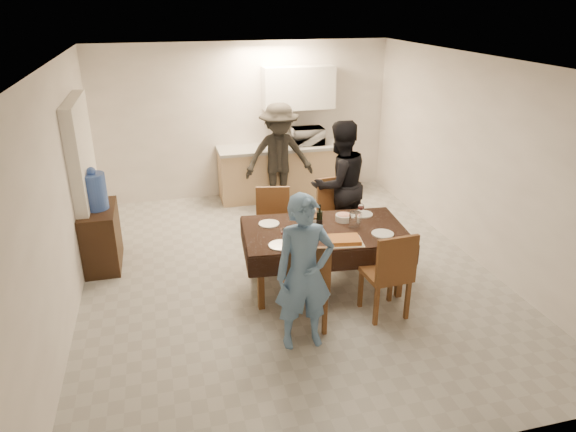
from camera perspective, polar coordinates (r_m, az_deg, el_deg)
name	(u,v)px	position (r m, az deg, el deg)	size (l,w,h in m)	color
floor	(288,272)	(6.59, 0.03, -6.26)	(5.00, 6.00, 0.02)	#ABACA7
ceiling	(288,61)	(5.78, 0.04, 16.83)	(5.00, 6.00, 0.02)	white
wall_back	(245,121)	(8.90, -4.85, 10.46)	(5.00, 0.02, 2.60)	white
wall_front	(401,316)	(3.51, 12.50, -10.83)	(5.00, 0.02, 2.60)	white
wall_left	(62,194)	(5.99, -23.84, 2.25)	(0.02, 6.00, 2.60)	white
wall_right	(476,160)	(7.08, 20.14, 5.84)	(0.02, 6.00, 2.60)	white
stub_partition	(85,180)	(7.18, -21.61, 3.74)	(0.15, 1.40, 2.10)	silver
kitchen_base_cabinet	(283,173)	(8.94, -0.51, 4.83)	(2.20, 0.60, 0.86)	tan
kitchen_worktop	(283,147)	(8.81, -0.52, 7.64)	(2.24, 0.64, 0.05)	#9B9B96
upper_cabinet	(299,88)	(8.81, 1.18, 14.06)	(1.20, 0.34, 0.70)	silver
dining_table	(325,232)	(6.03, 4.08, -1.76)	(1.98, 1.27, 0.74)	black
chair_near_left	(308,278)	(5.23, 2.24, -6.85)	(0.54, 0.54, 0.55)	brown
chair_near_right	(390,267)	(5.52, 11.27, -5.58)	(0.49, 0.49, 0.55)	brown
chair_far_left	(275,222)	(6.54, -1.49, -0.70)	(0.52, 0.53, 0.52)	brown
chair_far_right	(342,213)	(6.76, 5.97, 0.32)	(0.50, 0.50, 0.56)	brown
console	(101,237)	(7.03, -20.03, -2.19)	(0.43, 0.85, 0.79)	#312110
water_jug	(94,191)	(6.80, -20.73, 2.57)	(0.31, 0.31, 0.46)	#4066C9
wine_bottle	(320,216)	(5.99, 3.52, -0.04)	(0.07, 0.07, 0.30)	black
water_pitcher	(355,220)	(6.05, 7.41, -0.45)	(0.13, 0.13, 0.20)	white
savoury_tart	(344,240)	(5.71, 6.23, -2.66)	(0.41, 0.31, 0.05)	#BB7336
salad_bowl	(344,218)	(6.25, 6.20, -0.20)	(0.20, 0.20, 0.08)	silver
mushroom_dish	(314,219)	(6.24, 2.86, -0.33)	(0.21, 0.21, 0.04)	silver
wine_glass_a	(284,236)	(5.62, -0.43, -2.19)	(0.09, 0.09, 0.19)	white
wine_glass_b	(361,210)	(6.38, 8.11, 0.65)	(0.08, 0.08, 0.17)	white
wine_glass_c	(301,214)	(6.19, 1.49, 0.20)	(0.08, 0.08, 0.18)	white
plate_near_left	(281,245)	(5.60, -0.80, -3.27)	(0.27, 0.27, 0.02)	silver
plate_near_right	(383,234)	(5.97, 10.47, -1.95)	(0.25, 0.25, 0.01)	silver
plate_far_left	(269,224)	(6.13, -2.12, -0.86)	(0.25, 0.25, 0.01)	silver
plate_far_right	(363,214)	(6.47, 8.32, 0.22)	(0.25, 0.25, 0.01)	silver
microwave	(308,136)	(8.88, 2.23, 8.87)	(0.52, 0.35, 0.29)	silver
person_near	(304,273)	(4.95, 1.82, -6.37)	(0.58, 0.38, 1.60)	#5A82B1
person_far	(339,184)	(7.05, 5.72, 3.51)	(0.86, 0.67, 1.77)	black
person_kitchen	(279,157)	(8.36, -1.00, 6.62)	(1.12, 0.64, 1.73)	black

